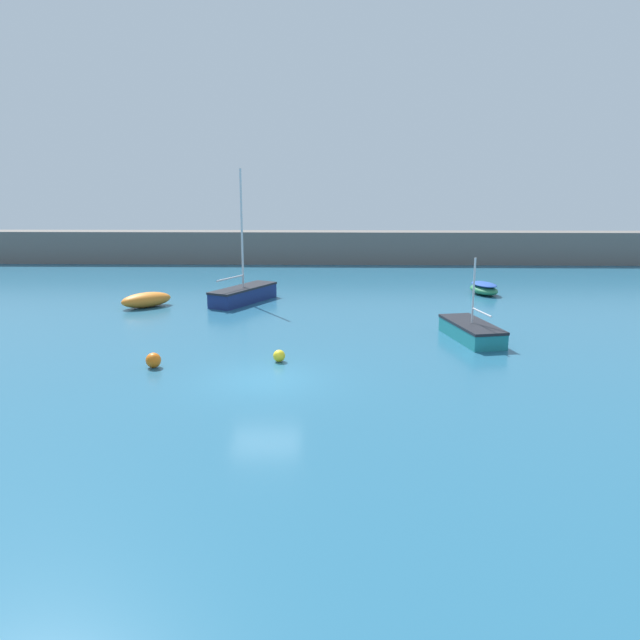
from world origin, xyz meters
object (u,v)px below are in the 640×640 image
Objects in this scene: rowboat_with_red_cover at (484,288)px; sailboat_twin_hulled at (471,331)px; sailboat_tall_mast at (243,294)px; mooring_buoy_yellow at (279,356)px; mooring_buoy_orange at (153,360)px; rowboat_blue_near at (146,300)px.

rowboat_with_red_cover is 0.66× the size of sailboat_twin_hulled.
sailboat_twin_hulled is 0.57× the size of sailboat_tall_mast.
sailboat_twin_hulled reaches higher than mooring_buoy_yellow.
sailboat_tall_mast reaches higher than mooring_buoy_orange.
sailboat_twin_hulled is at bearing 23.72° from mooring_buoy_yellow.
rowboat_blue_near is 12.23m from mooring_buoy_orange.
sailboat_twin_hulled is at bearing -64.07° from rowboat_blue_near.
rowboat_blue_near is 18.25m from sailboat_twin_hulled.
sailboat_twin_hulled reaches higher than mooring_buoy_orange.
sailboat_tall_mast reaches higher than rowboat_with_red_cover.
sailboat_twin_hulled is at bearing -99.68° from sailboat_tall_mast.
rowboat_blue_near is 13.69m from mooring_buoy_yellow.
sailboat_twin_hulled is at bearing 150.35° from rowboat_with_red_cover.
sailboat_twin_hulled reaches higher than rowboat_with_red_cover.
rowboat_with_red_cover reaches higher than mooring_buoy_yellow.
rowboat_with_red_cover is 15.08m from sailboat_tall_mast.
sailboat_twin_hulled is (16.82, -7.09, -0.01)m from rowboat_blue_near.
rowboat_blue_near is at bearing 133.02° from sailboat_tall_mast.
mooring_buoy_yellow is 4.83m from mooring_buoy_orange.
rowboat_blue_near is 0.69× the size of sailboat_twin_hulled.
rowboat_blue_near is 6.30× the size of mooring_buoy_yellow.
rowboat_with_red_cover is 20.59m from rowboat_blue_near.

